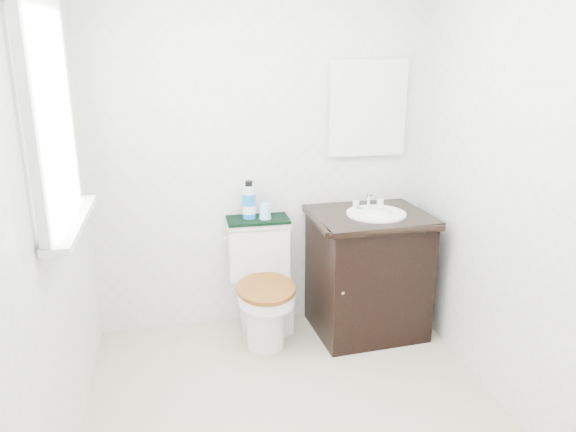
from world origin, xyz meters
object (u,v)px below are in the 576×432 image
object	(u,v)px
trash_bin	(277,313)
cup	(265,211)
mouthwash_bottle	(249,201)
toilet	(262,288)
vanity	(368,270)

from	to	relation	value
trash_bin	cup	distance (m)	0.69
mouthwash_bottle	trash_bin	bearing A→B (deg)	-45.71
trash_bin	cup	bearing A→B (deg)	113.90
toilet	mouthwash_bottle	distance (m)	0.57
trash_bin	mouthwash_bottle	distance (m)	0.77
vanity	cup	bearing A→B (deg)	165.19
mouthwash_bottle	cup	distance (m)	0.12
vanity	trash_bin	size ratio (longest dim) A/B	3.19
trash_bin	cup	xyz separation A→B (m)	(-0.05, 0.12, 0.67)
toilet	mouthwash_bottle	xyz separation A→B (m)	(-0.05, 0.14, 0.55)
toilet	trash_bin	world-z (taller)	toilet
trash_bin	toilet	bearing A→B (deg)	172.91
vanity	cup	distance (m)	0.78
vanity	trash_bin	bearing A→B (deg)	174.80
toilet	cup	world-z (taller)	cup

